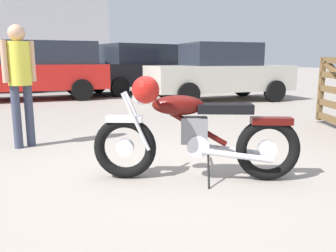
{
  "coord_description": "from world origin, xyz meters",
  "views": [
    {
      "loc": [
        -1.36,
        -3.15,
        1.2
      ],
      "look_at": [
        0.12,
        0.19,
        0.5
      ],
      "focal_mm": 36.81,
      "sensor_mm": 36.0,
      "label": 1
    }
  ],
  "objects_px": {
    "bystander": "(20,73)",
    "blue_hatchback_right": "(30,68)",
    "white_estate_far": "(219,72)",
    "vintage_motorcycle": "(191,132)",
    "red_hatchback_near": "(147,67)",
    "dark_sedan_left": "(91,65)"
  },
  "relations": [
    {
      "from": "dark_sedan_left",
      "to": "blue_hatchback_right",
      "type": "distance_m",
      "value": 5.32
    },
    {
      "from": "vintage_motorcycle",
      "to": "red_hatchback_near",
      "type": "distance_m",
      "value": 9.64
    },
    {
      "from": "red_hatchback_near",
      "to": "blue_hatchback_right",
      "type": "bearing_deg",
      "value": 0.63
    },
    {
      "from": "blue_hatchback_right",
      "to": "dark_sedan_left",
      "type": "bearing_deg",
      "value": -119.36
    },
    {
      "from": "dark_sedan_left",
      "to": "blue_hatchback_right",
      "type": "height_order",
      "value": "same"
    },
    {
      "from": "vintage_motorcycle",
      "to": "dark_sedan_left",
      "type": "height_order",
      "value": "dark_sedan_left"
    },
    {
      "from": "dark_sedan_left",
      "to": "blue_hatchback_right",
      "type": "relative_size",
      "value": 1.02
    },
    {
      "from": "vintage_motorcycle",
      "to": "red_hatchback_near",
      "type": "relative_size",
      "value": 0.39
    },
    {
      "from": "bystander",
      "to": "white_estate_far",
      "type": "xyz_separation_m",
      "value": [
        5.47,
        3.66,
        -0.18
      ]
    },
    {
      "from": "bystander",
      "to": "red_hatchback_near",
      "type": "distance_m",
      "value": 8.32
    },
    {
      "from": "red_hatchback_near",
      "to": "dark_sedan_left",
      "type": "height_order",
      "value": "same"
    },
    {
      "from": "vintage_motorcycle",
      "to": "blue_hatchback_right",
      "type": "xyz_separation_m",
      "value": [
        -1.11,
        8.3,
        0.45
      ]
    },
    {
      "from": "bystander",
      "to": "blue_hatchback_right",
      "type": "relative_size",
      "value": 0.35
    },
    {
      "from": "red_hatchback_near",
      "to": "blue_hatchback_right",
      "type": "height_order",
      "value": "same"
    },
    {
      "from": "vintage_motorcycle",
      "to": "red_hatchback_near",
      "type": "bearing_deg",
      "value": -81.59
    },
    {
      "from": "bystander",
      "to": "white_estate_far",
      "type": "height_order",
      "value": "white_estate_far"
    },
    {
      "from": "red_hatchback_near",
      "to": "dark_sedan_left",
      "type": "distance_m",
      "value": 3.92
    },
    {
      "from": "vintage_motorcycle",
      "to": "white_estate_far",
      "type": "xyz_separation_m",
      "value": [
        3.97,
        5.79,
        0.34
      ]
    },
    {
      "from": "dark_sedan_left",
      "to": "vintage_motorcycle",
      "type": "bearing_deg",
      "value": -91.71
    },
    {
      "from": "vintage_motorcycle",
      "to": "white_estate_far",
      "type": "relative_size",
      "value": 0.44
    },
    {
      "from": "vintage_motorcycle",
      "to": "red_hatchback_near",
      "type": "height_order",
      "value": "red_hatchback_near"
    },
    {
      "from": "white_estate_far",
      "to": "dark_sedan_left",
      "type": "height_order",
      "value": "dark_sedan_left"
    }
  ]
}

